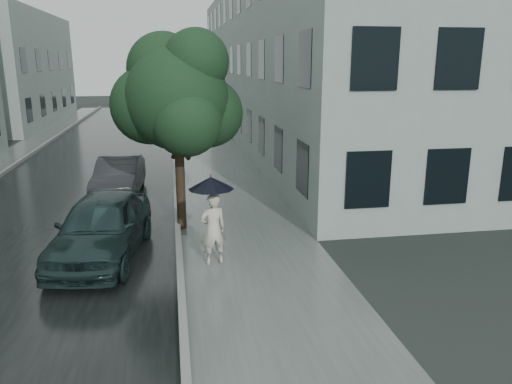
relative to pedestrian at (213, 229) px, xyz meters
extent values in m
plane|color=black|center=(0.79, -0.45, -0.85)|extent=(120.00, 120.00, 0.00)
cube|color=slate|center=(1.04, 11.55, -0.84)|extent=(3.50, 60.00, 0.01)
cube|color=slate|center=(-0.78, 11.55, -0.77)|extent=(0.15, 60.00, 0.15)
cube|color=black|center=(-4.28, 11.55, -0.84)|extent=(6.85, 60.00, 0.00)
cube|color=slate|center=(-7.78, 11.55, -0.77)|extent=(0.15, 60.00, 0.15)
cube|color=gray|center=(6.29, 19.05, 3.65)|extent=(7.00, 36.00, 9.00)
cube|color=black|center=(2.81, 19.05, 3.65)|extent=(0.08, 32.40, 7.20)
cube|color=gray|center=(-13.01, 29.55, 3.15)|extent=(7.00, 18.00, 8.00)
cube|color=black|center=(-9.53, 29.55, 3.15)|extent=(0.08, 16.20, 6.40)
imported|color=beige|center=(0.00, 0.00, 0.00)|extent=(0.69, 0.54, 1.67)
cylinder|color=black|center=(-0.03, -0.05, 0.56)|extent=(0.02, 0.02, 0.79)
cone|color=black|center=(-0.03, -0.05, 1.09)|extent=(1.19, 1.19, 0.28)
cylinder|color=black|center=(-0.03, -0.05, 1.25)|extent=(0.02, 0.02, 0.08)
cylinder|color=black|center=(-0.03, -0.05, 0.13)|extent=(0.03, 0.03, 0.06)
cylinder|color=#332619|center=(-0.66, 2.71, 0.43)|extent=(0.25, 0.25, 2.54)
sphere|color=#1C3E24|center=(-0.66, 2.71, 2.75)|extent=(2.74, 2.74, 2.74)
sphere|color=#1C3E24|center=(0.19, 3.02, 2.33)|extent=(1.89, 1.89, 1.89)
sphere|color=#1C3E24|center=(-1.40, 3.13, 2.54)|extent=(2.11, 2.11, 2.11)
sphere|color=#1C3E24|center=(-0.45, 1.97, 2.22)|extent=(1.78, 1.78, 1.78)
sphere|color=#1C3E24|center=(-0.97, 3.34, 3.49)|extent=(2.00, 2.00, 2.00)
sphere|color=#1C3E24|center=(-0.14, 2.50, 3.69)|extent=(1.70, 1.70, 1.70)
cylinder|color=black|center=(-0.50, 9.86, 1.61)|extent=(0.12, 0.12, 4.91)
cylinder|color=black|center=(-0.50, 9.86, -0.75)|extent=(0.28, 0.28, 0.20)
cylinder|color=black|center=(-0.74, 9.93, 4.07)|extent=(0.50, 0.23, 0.08)
sphere|color=silver|center=(-1.03, 10.02, 4.02)|extent=(0.32, 0.32, 0.32)
imported|color=#192B2A|center=(-2.57, 0.85, -0.08)|extent=(2.40, 4.65, 1.51)
imported|color=#242529|center=(-2.71, 6.66, -0.18)|extent=(1.63, 4.08, 1.32)
camera|label=1|loc=(-0.84, -10.78, 3.71)|focal=35.00mm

